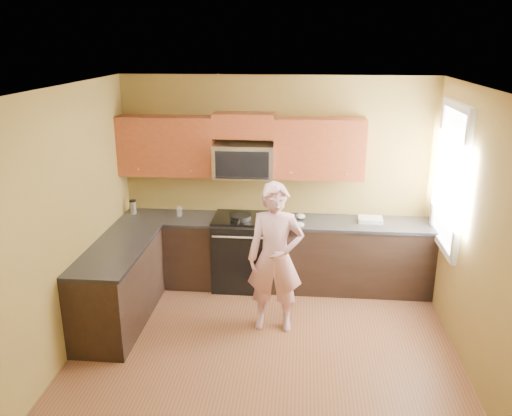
# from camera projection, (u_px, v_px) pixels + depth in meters

# --- Properties ---
(floor) EXTENTS (4.00, 4.00, 0.00)m
(floor) POSITION_uv_depth(u_px,v_px,m) (264.00, 359.00, 5.31)
(floor) COLOR brown
(floor) RESTS_ON ground
(ceiling) EXTENTS (4.00, 4.00, 0.00)m
(ceiling) POSITION_uv_depth(u_px,v_px,m) (265.00, 90.00, 4.47)
(ceiling) COLOR white
(ceiling) RESTS_ON ground
(wall_back) EXTENTS (4.00, 0.00, 4.00)m
(wall_back) POSITION_uv_depth(u_px,v_px,m) (276.00, 181.00, 6.79)
(wall_back) COLOR olive
(wall_back) RESTS_ON ground
(wall_front) EXTENTS (4.00, 0.00, 4.00)m
(wall_front) POSITION_uv_depth(u_px,v_px,m) (238.00, 361.00, 3.00)
(wall_front) COLOR olive
(wall_front) RESTS_ON ground
(wall_left) EXTENTS (0.00, 4.00, 4.00)m
(wall_left) POSITION_uv_depth(u_px,v_px,m) (60.00, 229.00, 5.07)
(wall_left) COLOR olive
(wall_left) RESTS_ON ground
(wall_right) EXTENTS (0.00, 4.00, 4.00)m
(wall_right) POSITION_uv_depth(u_px,v_px,m) (484.00, 244.00, 4.72)
(wall_right) COLOR olive
(wall_right) RESTS_ON ground
(cabinet_back_run) EXTENTS (4.00, 0.60, 0.88)m
(cabinet_back_run) POSITION_uv_depth(u_px,v_px,m) (274.00, 254.00, 6.79)
(cabinet_back_run) COLOR black
(cabinet_back_run) RESTS_ON floor
(cabinet_left_run) EXTENTS (0.60, 1.60, 0.88)m
(cabinet_left_run) POSITION_uv_depth(u_px,v_px,m) (119.00, 287.00, 5.89)
(cabinet_left_run) COLOR black
(cabinet_left_run) RESTS_ON floor
(countertop_back) EXTENTS (4.00, 0.62, 0.04)m
(countertop_back) POSITION_uv_depth(u_px,v_px,m) (274.00, 221.00, 6.63)
(countertop_back) COLOR black
(countertop_back) RESTS_ON cabinet_back_run
(countertop_left) EXTENTS (0.62, 1.60, 0.04)m
(countertop_left) POSITION_uv_depth(u_px,v_px,m) (116.00, 249.00, 5.75)
(countertop_left) COLOR black
(countertop_left) RESTS_ON cabinet_left_run
(stove) EXTENTS (0.76, 0.65, 0.95)m
(stove) POSITION_uv_depth(u_px,v_px,m) (243.00, 251.00, 6.79)
(stove) COLOR black
(stove) RESTS_ON floor
(microwave) EXTENTS (0.76, 0.40, 0.42)m
(microwave) POSITION_uv_depth(u_px,v_px,m) (244.00, 177.00, 6.60)
(microwave) COLOR silver
(microwave) RESTS_ON wall_back
(upper_cab_left) EXTENTS (1.22, 0.33, 0.75)m
(upper_cab_left) POSITION_uv_depth(u_px,v_px,m) (168.00, 174.00, 6.72)
(upper_cab_left) COLOR brown
(upper_cab_left) RESTS_ON wall_back
(upper_cab_right) EXTENTS (1.12, 0.33, 0.75)m
(upper_cab_right) POSITION_uv_depth(u_px,v_px,m) (318.00, 178.00, 6.55)
(upper_cab_right) COLOR brown
(upper_cab_right) RESTS_ON wall_back
(upper_cab_over_mw) EXTENTS (0.76, 0.33, 0.30)m
(upper_cab_over_mw) POSITION_uv_depth(u_px,v_px,m) (244.00, 125.00, 6.43)
(upper_cab_over_mw) COLOR brown
(upper_cab_over_mw) RESTS_ON wall_back
(window) EXTENTS (0.06, 1.06, 1.66)m
(window) POSITION_uv_depth(u_px,v_px,m) (450.00, 178.00, 5.76)
(window) COLOR white
(window) RESTS_ON wall_right
(woman) EXTENTS (0.62, 0.41, 1.69)m
(woman) POSITION_uv_depth(u_px,v_px,m) (275.00, 258.00, 5.67)
(woman) COLOR pink
(woman) RESTS_ON floor
(frying_pan) EXTENTS (0.26, 0.46, 0.06)m
(frying_pan) POSITION_uv_depth(u_px,v_px,m) (241.00, 219.00, 6.55)
(frying_pan) COLOR black
(frying_pan) RESTS_ON stove
(butter_tub) EXTENTS (0.15, 0.15, 0.09)m
(butter_tub) POSITION_uv_depth(u_px,v_px,m) (288.00, 223.00, 6.51)
(butter_tub) COLOR yellow
(butter_tub) RESTS_ON countertop_back
(toast_slice) EXTENTS (0.14, 0.14, 0.01)m
(toast_slice) POSITION_uv_depth(u_px,v_px,m) (282.00, 224.00, 6.46)
(toast_slice) COLOR #B27F47
(toast_slice) RESTS_ON countertop_back
(napkin_a) EXTENTS (0.14, 0.15, 0.06)m
(napkin_a) POSITION_uv_depth(u_px,v_px,m) (300.00, 225.00, 6.36)
(napkin_a) COLOR silver
(napkin_a) RESTS_ON countertop_back
(napkin_b) EXTENTS (0.15, 0.16, 0.07)m
(napkin_b) POSITION_uv_depth(u_px,v_px,m) (301.00, 216.00, 6.65)
(napkin_b) COLOR silver
(napkin_b) RESTS_ON countertop_back
(dish_towel) EXTENTS (0.31, 0.25, 0.05)m
(dish_towel) POSITION_uv_depth(u_px,v_px,m) (370.00, 220.00, 6.56)
(dish_towel) COLOR white
(dish_towel) RESTS_ON countertop_back
(travel_mug) EXTENTS (0.10, 0.10, 0.19)m
(travel_mug) POSITION_uv_depth(u_px,v_px,m) (134.00, 214.00, 6.86)
(travel_mug) COLOR silver
(travel_mug) RESTS_ON countertop_back
(glass_b) EXTENTS (0.08, 0.08, 0.12)m
(glass_b) POSITION_uv_depth(u_px,v_px,m) (179.00, 211.00, 6.76)
(glass_b) COLOR silver
(glass_b) RESTS_ON countertop_back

